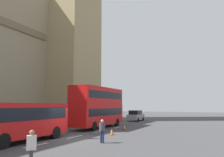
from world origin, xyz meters
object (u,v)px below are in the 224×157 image
Objects in this scene: sedan_lead at (136,116)px; traffic_cone_middle at (124,127)px; double_decker_bus at (98,105)px; pedestrian_by_kerb at (102,130)px; pedestrian_near_cones at (31,149)px; traffic_cone_west at (112,132)px.

sedan_lead is 14.41m from traffic_cone_middle.
sedan_lead is at bearing -0.68° from double_decker_bus.
double_decker_bus is 2.15× the size of sedan_lead.
sedan_lead is 2.60× the size of pedestrian_by_kerb.
traffic_cone_middle is at bearing 8.65° from pedestrian_near_cones.
sedan_lead is at bearing 11.24° from pedestrian_near_cones.
double_decker_bus is 5.61× the size of pedestrian_by_kerb.
traffic_cone_west is at bearing -172.27° from traffic_cone_middle.
sedan_lead is 2.60× the size of pedestrian_near_cones.
pedestrian_near_cones and pedestrian_by_kerb have the same top height.
pedestrian_by_kerb is at bearing -166.62° from sedan_lead.
pedestrian_by_kerb is (-8.98, -1.92, 0.63)m from traffic_cone_middle.
traffic_cone_middle is 0.34× the size of pedestrian_by_kerb.
double_decker_bus is 18.14m from pedestrian_near_cones.
pedestrian_by_kerb is (-9.54, -5.62, -1.80)m from double_decker_bus.
sedan_lead is 23.58m from pedestrian_by_kerb.
pedestrian_near_cones is at bearing -159.94° from double_decker_bus.
double_decker_bus is at bearing 179.32° from sedan_lead.
pedestrian_near_cones is at bearing -168.76° from sedan_lead.
sedan_lead reaches higher than pedestrian_by_kerb.
pedestrian_near_cones is (-30.36, -6.03, -0.00)m from sedan_lead.
pedestrian_by_kerb is at bearing -149.50° from double_decker_bus.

